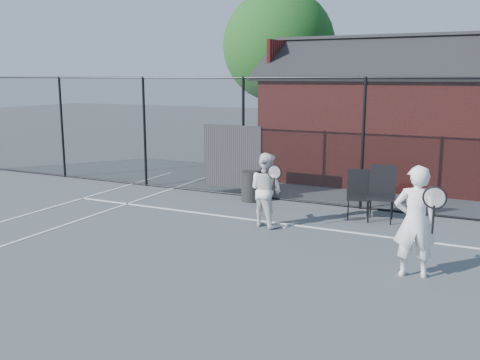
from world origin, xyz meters
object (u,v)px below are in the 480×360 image
at_px(player_front, 415,221).
at_px(chair_right, 381,195).
at_px(player_back, 266,190).
at_px(chair_left, 358,195).
at_px(waste_bin, 251,186).
at_px(clubhouse, 378,124).

relative_size(player_front, chair_right, 1.51).
distance_m(player_front, player_back, 3.51).
relative_size(chair_left, waste_bin, 1.40).
height_order(player_back, chair_left, player_back).
distance_m(clubhouse, player_front, 8.22).
distance_m(chair_left, waste_bin, 2.79).
distance_m(player_back, waste_bin, 2.25).
bearing_deg(waste_bin, chair_left, -10.32).
height_order(player_back, chair_right, player_back).
distance_m(clubhouse, waste_bin, 5.02).
xyz_separation_m(player_front, chair_left, (-1.57, 2.97, -0.35)).
relative_size(clubhouse, chair_right, 5.72).
bearing_deg(waste_bin, clubhouse, 64.65).
distance_m(clubhouse, player_back, 6.40).
bearing_deg(chair_right, player_back, -152.89).
relative_size(clubhouse, chair_left, 6.38).
bearing_deg(player_front, waste_bin, 141.14).
xyz_separation_m(player_back, waste_bin, (-1.19, 1.87, -0.39)).
bearing_deg(clubhouse, player_back, -98.12).
relative_size(player_front, waste_bin, 2.37).
relative_size(player_back, chair_left, 1.48).
height_order(player_front, chair_left, player_front).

